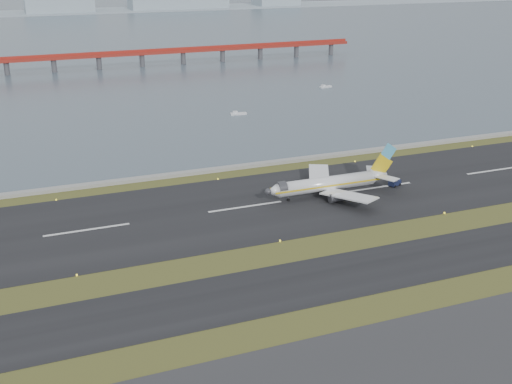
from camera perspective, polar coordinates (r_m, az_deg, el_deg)
ground at (r=139.96m, az=3.37°, el=-5.65°), size 1000.00×1000.00×0.00m
taxiway_strip at (r=130.39m, az=5.59°, el=-7.79°), size 1000.00×18.00×0.10m
runway_strip at (r=165.21m, az=-0.96°, el=-1.33°), size 1000.00×45.00×0.10m
seawall at (r=191.70m, az=-4.10°, el=1.93°), size 1000.00×2.50×1.00m
bay_water at (r=579.34m, az=-16.50°, el=13.75°), size 1400.00×800.00×1.30m
red_pier at (r=374.88m, az=-10.13°, el=12.00°), size 260.00×5.00×10.20m
far_shoreline at (r=738.71m, az=-16.79°, el=15.54°), size 1400.00×80.00×60.50m
airliner at (r=173.13m, az=6.69°, el=0.79°), size 38.52×32.89×12.80m
pushback_tug at (r=183.60m, az=12.22°, el=0.84°), size 4.08×3.27×2.29m
workboat_near at (r=259.55m, az=-1.61°, el=6.99°), size 6.68×3.01×1.57m
workboat_far at (r=314.18m, az=6.17°, el=9.30°), size 6.39×2.75×1.50m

